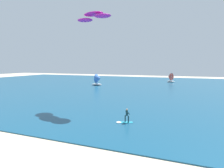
% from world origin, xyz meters
% --- Properties ---
extents(ocean, '(160.00, 90.00, 0.10)m').
position_xyz_m(ocean, '(0.00, 50.92, 0.05)').
color(ocean, navy).
rests_on(ocean, ground).
extents(kitesurfer, '(2.02, 1.29, 1.67)m').
position_xyz_m(kitesurfer, '(3.70, 13.57, 0.70)').
color(kitesurfer, '#26B2CC').
rests_on(kitesurfer, ocean).
extents(kite, '(7.28, 4.73, 1.06)m').
position_xyz_m(kite, '(-3.72, 19.98, 14.27)').
color(kite, '#B21999').
extents(sailboat_far_left, '(3.46, 3.15, 3.85)m').
position_xyz_m(sailboat_far_left, '(2.37, 69.92, 1.86)').
color(sailboat_far_left, white).
rests_on(sailboat_far_left, ocean).
extents(sailboat_mid_right, '(3.55, 3.00, 4.16)m').
position_xyz_m(sailboat_mid_right, '(-17.42, 49.14, 2.01)').
color(sailboat_mid_right, silver).
rests_on(sailboat_mid_right, ocean).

